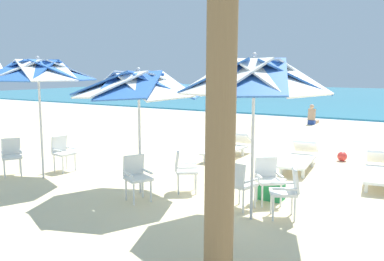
# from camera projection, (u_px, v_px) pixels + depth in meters

# --- Properties ---
(ground_plane) EXTENTS (80.00, 80.00, 0.00)m
(ground_plane) POSITION_uv_depth(u_px,v_px,m) (285.00, 181.00, 9.47)
(ground_plane) COLOR beige
(surf_foam) EXTENTS (80.00, 0.70, 0.01)m
(surf_foam) POSITION_uv_depth(u_px,v_px,m) (374.00, 123.00, 19.81)
(surf_foam) COLOR white
(surf_foam) RESTS_ON ground
(beach_umbrella_0) EXTENTS (2.52, 2.52, 2.75)m
(beach_umbrella_0) POSITION_uv_depth(u_px,v_px,m) (254.00, 77.00, 6.74)
(beach_umbrella_0) COLOR silver
(beach_umbrella_0) RESTS_ON ground
(plastic_chair_0) EXTENTS (0.52, 0.54, 0.87)m
(plastic_chair_0) POSITION_uv_depth(u_px,v_px,m) (239.00, 182.00, 7.50)
(plastic_chair_0) COLOR white
(plastic_chair_0) RESTS_ON ground
(plastic_chair_1) EXTENTS (0.61, 0.59, 0.87)m
(plastic_chair_1) POSITION_uv_depth(u_px,v_px,m) (287.00, 189.00, 7.07)
(plastic_chair_1) COLOR white
(plastic_chair_1) RESTS_ON ground
(plastic_chair_2) EXTENTS (0.63, 0.63, 0.87)m
(plastic_chair_2) POSITION_uv_depth(u_px,v_px,m) (268.00, 177.00, 7.86)
(plastic_chair_2) COLOR white
(plastic_chair_2) RESTS_ON ground
(beach_umbrella_1) EXTENTS (2.63, 2.63, 2.52)m
(beach_umbrella_1) POSITION_uv_depth(u_px,v_px,m) (139.00, 85.00, 8.28)
(beach_umbrella_1) COLOR silver
(beach_umbrella_1) RESTS_ON ground
(plastic_chair_3) EXTENTS (0.61, 0.59, 0.87)m
(plastic_chair_3) POSITION_uv_depth(u_px,v_px,m) (137.00, 175.00, 8.03)
(plastic_chair_3) COLOR white
(plastic_chair_3) RESTS_ON ground
(plastic_chair_4) EXTENTS (0.63, 0.62, 0.87)m
(plastic_chair_4) POSITION_uv_depth(u_px,v_px,m) (184.00, 168.00, 8.58)
(plastic_chair_4) COLOR white
(plastic_chair_4) RESTS_ON ground
(beach_umbrella_2) EXTENTS (2.56, 2.56, 2.78)m
(beach_umbrella_2) POSITION_uv_depth(u_px,v_px,m) (38.00, 71.00, 9.40)
(beach_umbrella_2) COLOR silver
(beach_umbrella_2) RESTS_ON ground
(plastic_chair_5) EXTENTS (0.51, 0.49, 0.87)m
(plastic_chair_5) POSITION_uv_depth(u_px,v_px,m) (63.00, 151.00, 10.37)
(plastic_chair_5) COLOR white
(plastic_chair_5) RESTS_ON ground
(plastic_chair_6) EXTENTS (0.62, 0.61, 0.87)m
(plastic_chair_6) POSITION_uv_depth(u_px,v_px,m) (12.00, 154.00, 9.97)
(plastic_chair_6) COLOR white
(plastic_chair_6) RESTS_ON ground
(sun_lounger_0) EXTENTS (0.92, 2.21, 0.62)m
(sun_lounger_0) POSITION_uv_depth(u_px,v_px,m) (381.00, 171.00, 9.20)
(sun_lounger_0) COLOR white
(sun_lounger_0) RESTS_ON ground
(sun_lounger_1) EXTENTS (0.88, 2.20, 0.62)m
(sun_lounger_1) POSITION_uv_depth(u_px,v_px,m) (299.00, 158.00, 10.55)
(sun_lounger_1) COLOR white
(sun_lounger_1) RESTS_ON ground
(sun_lounger_2) EXTENTS (0.65, 2.15, 0.62)m
(sun_lounger_2) POSITION_uv_depth(u_px,v_px,m) (228.00, 148.00, 11.93)
(sun_lounger_2) COLOR white
(sun_lounger_2) RESTS_ON ground
(cooler_box) EXTENTS (0.50, 0.34, 0.40)m
(cooler_box) POSITION_uv_depth(u_px,v_px,m) (271.00, 189.00, 8.12)
(cooler_box) COLOR #238C4C
(cooler_box) RESTS_ON ground
(beach_ball) EXTENTS (0.26, 0.26, 0.26)m
(beach_ball) POSITION_uv_depth(u_px,v_px,m) (342.00, 156.00, 11.51)
(beach_ball) COLOR red
(beach_ball) RESTS_ON ground
(beachgoer_seated) EXTENTS (0.30, 0.93, 0.92)m
(beachgoer_seated) POSITION_uv_depth(u_px,v_px,m) (313.00, 118.00, 19.24)
(beachgoer_seated) COLOR #2D4CA5
(beachgoer_seated) RESTS_ON ground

